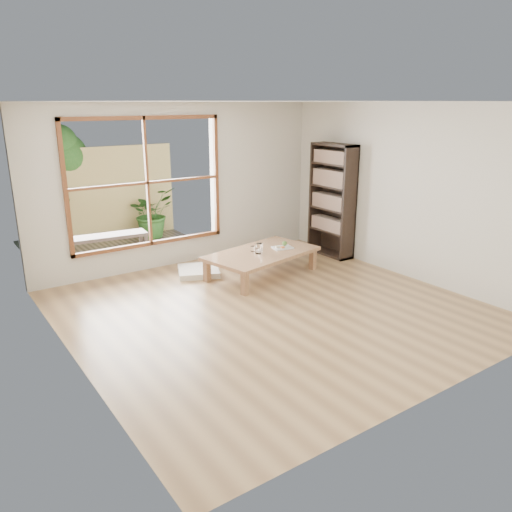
{
  "coord_description": "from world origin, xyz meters",
  "views": [
    {
      "loc": [
        -3.62,
        -4.85,
        2.59
      ],
      "look_at": [
        0.16,
        0.56,
        0.55
      ],
      "focal_mm": 35.0,
      "sensor_mm": 36.0,
      "label": 1
    }
  ],
  "objects_px": {
    "food_tray": "(283,247)",
    "garden_bench": "(107,238)",
    "low_table": "(262,255)",
    "bookshelf": "(332,201)"
  },
  "relations": [
    {
      "from": "food_tray",
      "to": "garden_bench",
      "type": "relative_size",
      "value": 0.25
    },
    {
      "from": "low_table",
      "to": "bookshelf",
      "type": "distance_m",
      "value": 1.78
    },
    {
      "from": "food_tray",
      "to": "garden_bench",
      "type": "height_order",
      "value": "food_tray"
    },
    {
      "from": "low_table",
      "to": "garden_bench",
      "type": "xyz_separation_m",
      "value": [
        -1.71,
        2.13,
        0.05
      ]
    },
    {
      "from": "bookshelf",
      "to": "food_tray",
      "type": "relative_size",
      "value": 5.62
    },
    {
      "from": "food_tray",
      "to": "garden_bench",
      "type": "bearing_deg",
      "value": 146.86
    },
    {
      "from": "garden_bench",
      "to": "bookshelf",
      "type": "bearing_deg",
      "value": -23.28
    },
    {
      "from": "low_table",
      "to": "food_tray",
      "type": "xyz_separation_m",
      "value": [
        0.4,
        -0.02,
        0.07
      ]
    },
    {
      "from": "bookshelf",
      "to": "garden_bench",
      "type": "xyz_separation_m",
      "value": [
        -3.36,
        1.9,
        -0.58
      ]
    },
    {
      "from": "garden_bench",
      "to": "food_tray",
      "type": "bearing_deg",
      "value": -39.24
    }
  ]
}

